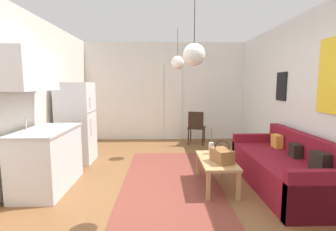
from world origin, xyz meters
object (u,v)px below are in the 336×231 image
coffee_table (216,163)px  bamboo_vase (211,148)px  handbag (222,155)px  pendant_lamp_near (194,54)px  pendant_lamp_far (178,63)px  refrigerator (76,123)px  couch (285,169)px  accent_chair (196,126)px

coffee_table → bamboo_vase: bamboo_vase is taller
coffee_table → handbag: handbag is taller
pendant_lamp_near → coffee_table: bearing=61.1°
bamboo_vase → coffee_table: bearing=-85.1°
coffee_table → pendant_lamp_near: size_ratio=1.04×
coffee_table → pendant_lamp_far: pendant_lamp_far is taller
refrigerator → pendant_lamp_near: size_ratio=1.68×
pendant_lamp_near → pendant_lamp_far: (-0.02, 2.50, 0.13)m
pendant_lamp_near → pendant_lamp_far: 2.51m
refrigerator → pendant_lamp_near: (2.02, -2.12, 1.06)m
bamboo_vase → pendant_lamp_far: size_ratio=0.49×
couch → pendant_lamp_near: pendant_lamp_near is taller
handbag → accent_chair: accent_chair is taller
handbag → coffee_table: bearing=106.7°
accent_chair → pendant_lamp_far: size_ratio=1.04×
refrigerator → pendant_lamp_far: bearing=10.8°
refrigerator → accent_chair: refrigerator is taller
accent_chair → refrigerator: bearing=43.8°
bamboo_vase → pendant_lamp_far: 2.06m
pendant_lamp_near → accent_chair: bearing=81.4°
accent_chair → pendant_lamp_near: pendant_lamp_near is taller
couch → handbag: bearing=-173.8°
couch → refrigerator: bearing=159.1°
refrigerator → coffee_table: bearing=-27.6°
pendant_lamp_near → handbag: bearing=53.7°
pendant_lamp_far → handbag: bearing=-74.0°
bamboo_vase → pendant_lamp_near: 1.78m
coffee_table → handbag: bearing=-73.3°
pendant_lamp_near → couch: bearing=28.1°
couch → bamboo_vase: bearing=162.8°
coffee_table → pendant_lamp_far: (-0.48, 1.68, 1.60)m
couch → pendant_lamp_far: pendant_lamp_far is taller
bamboo_vase → handbag: bearing=-81.0°
coffee_table → pendant_lamp_far: size_ratio=1.18×
coffee_table → handbag: size_ratio=2.54×
coffee_table → pendant_lamp_far: 2.37m
handbag → refrigerator: bearing=150.3°
coffee_table → refrigerator: (-2.48, 1.29, 0.41)m
handbag → pendant_lamp_far: bearing=106.0°
refrigerator → handbag: bearing=-29.7°
bamboo_vase → pendant_lamp_far: bearing=108.1°
handbag → pendant_lamp_far: 2.38m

